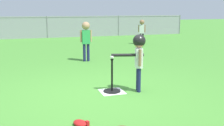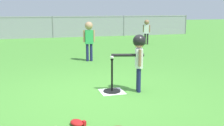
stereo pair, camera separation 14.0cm
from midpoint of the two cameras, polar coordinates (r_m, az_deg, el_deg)
The scene contains 9 objects.
ground_plane at distance 4.94m, azimuth -2.50°, elevation -6.78°, with size 60.00×60.00×0.00m, color #478C33.
home_plate at distance 5.15m, azimuth 0.78°, elevation -5.97°, with size 0.44×0.44×0.01m, color white.
batting_tee at distance 5.12m, azimuth 0.79°, elevation -4.99°, with size 0.32×0.32×0.63m.
baseball_on_tee at distance 4.99m, azimuth 0.80°, elevation 1.28°, with size 0.07×0.07×0.07m, color white.
batter_child at distance 5.02m, azimuth 6.36°, elevation 2.43°, with size 0.62×0.30×1.07m.
fielder_near_left at distance 8.04m, azimuth -4.33°, elevation 5.66°, with size 0.34×0.23×1.16m.
fielder_deep_center at distance 11.98m, azimuth 7.56°, elevation 7.14°, with size 0.29×0.21×1.07m.
glove_near_bats at distance 3.75m, azimuth -6.19°, elevation -12.30°, with size 0.23×0.26×0.07m.
outfield_fence at distance 14.98m, azimuth -12.01°, elevation 7.53°, with size 16.06×0.06×1.15m.
Camera 2 is at (-1.03, -4.59, 1.53)m, focal length 43.79 mm.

